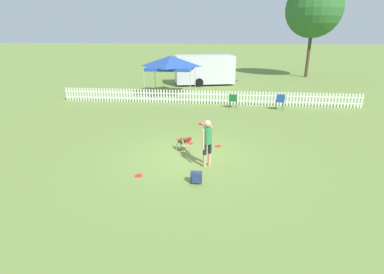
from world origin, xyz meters
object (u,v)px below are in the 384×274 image
equipment_trailer (204,69)px  canopy_tent_main (171,62)px  backpack_on_grass (196,178)px  handler_person (207,138)px  frisbee_near_handler (139,176)px  frisbee_near_dog (190,143)px  leaping_dog (183,141)px  folding_chair_center (233,100)px  folding_chair_blue_left (280,100)px  tree_left_grove (314,9)px  frisbee_midfield (218,146)px

equipment_trailer → canopy_tent_main: bearing=-125.3°
backpack_on_grass → equipment_trailer: bearing=93.8°
handler_person → canopy_tent_main: 12.27m
frisbee_near_handler → frisbee_near_dog: same height
leaping_dog → frisbee_near_dog: 0.99m
folding_chair_center → backpack_on_grass: bearing=89.1°
folding_chair_blue_left → canopy_tent_main: 8.01m
folding_chair_blue_left → tree_left_grove: tree_left_grove is taller
equipment_trailer → tree_left_grove: 12.47m
frisbee_near_handler → equipment_trailer: 17.85m
frisbee_midfield → leaping_dog: bearing=-151.2°
leaping_dog → tree_left_grove: size_ratio=0.10×
folding_chair_blue_left → frisbee_midfield: bearing=63.3°
leaping_dog → frisbee_near_handler: 2.45m
handler_person → canopy_tent_main: canopy_tent_main is taller
folding_chair_blue_left → canopy_tent_main: canopy_tent_main is taller
backpack_on_grass → frisbee_near_handler: bearing=172.2°
backpack_on_grass → canopy_tent_main: bearing=103.5°
tree_left_grove → handler_person: bearing=-110.5°
leaping_dog → equipment_trailer: bearing=-127.7°
backpack_on_grass → frisbee_midfield: bearing=80.2°
folding_chair_blue_left → frisbee_near_dog: bearing=55.1°
frisbee_near_dog → canopy_tent_main: (-2.53, 9.69, 2.27)m
handler_person → frisbee_near_dog: 2.40m
frisbee_midfield → tree_left_grove: 23.09m
frisbee_midfield → tree_left_grove: size_ratio=0.03×
backpack_on_grass → equipment_trailer: 18.12m
frisbee_near_handler → equipment_trailer: equipment_trailer is taller
folding_chair_blue_left → tree_left_grove: size_ratio=0.10×
frisbee_midfield → folding_chair_blue_left: (3.32, 6.32, 0.55)m
handler_person → frisbee_midfield: bearing=40.9°
backpack_on_grass → frisbee_near_dog: bearing=100.1°
leaping_dog → frisbee_near_dog: bearing=-139.1°
frisbee_midfield → equipment_trailer: bearing=96.6°
frisbee_near_dog → equipment_trailer: equipment_trailer is taller
tree_left_grove → leaping_dog: bearing=-113.7°
frisbee_midfield → frisbee_near_handler: bearing=-129.6°
leaping_dog → frisbee_near_dog: size_ratio=3.92×
handler_person → folding_chair_blue_left: (3.63, 8.17, -0.43)m
frisbee_near_handler → backpack_on_grass: bearing=-7.8°
backpack_on_grass → equipment_trailer: equipment_trailer is taller
backpack_on_grass → folding_chair_blue_left: (3.85, 9.42, 0.39)m
equipment_trailer → folding_chair_blue_left: bearing=-74.2°
frisbee_midfield → folding_chair_center: 6.54m
backpack_on_grass → folding_chair_blue_left: bearing=67.8°
frisbee_near_handler → tree_left_grove: bearing=66.0°
backpack_on_grass → folding_chair_center: 9.67m
handler_person → leaping_dog: (-0.96, 1.16, -0.56)m
frisbee_near_handler → folding_chair_center: bearing=72.2°
canopy_tent_main → backpack_on_grass: bearing=-76.5°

